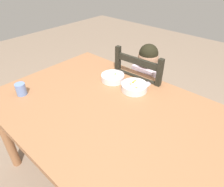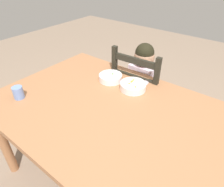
% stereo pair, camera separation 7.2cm
% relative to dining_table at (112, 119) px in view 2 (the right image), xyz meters
% --- Properties ---
extents(ground_plane, '(8.00, 8.00, 0.00)m').
position_rel_dining_table_xyz_m(ground_plane, '(0.00, 0.00, -0.65)').
color(ground_plane, gray).
extents(dining_table, '(1.59, 1.06, 0.73)m').
position_rel_dining_table_xyz_m(dining_table, '(0.00, 0.00, 0.00)').
color(dining_table, '#A26B45').
rests_on(dining_table, ground).
extents(dining_chair, '(0.44, 0.44, 0.95)m').
position_rel_dining_table_xyz_m(dining_chair, '(-0.13, 0.58, -0.19)').
color(dining_chair, black).
rests_on(dining_chair, ground).
extents(child_figure, '(0.32, 0.31, 0.96)m').
position_rel_dining_table_xyz_m(child_figure, '(-0.13, 0.57, -0.02)').
color(child_figure, silver).
rests_on(child_figure, ground).
extents(bowl_of_peas, '(0.18, 0.18, 0.05)m').
position_rel_dining_table_xyz_m(bowl_of_peas, '(-0.23, 0.28, 0.11)').
color(bowl_of_peas, white).
rests_on(bowl_of_peas, dining_table).
extents(bowl_of_carrots, '(0.19, 0.19, 0.05)m').
position_rel_dining_table_xyz_m(bowl_of_carrots, '(-0.02, 0.28, 0.11)').
color(bowl_of_carrots, white).
rests_on(bowl_of_carrots, dining_table).
extents(spoon, '(0.12, 0.10, 0.01)m').
position_rel_dining_table_xyz_m(spoon, '(-0.08, 0.29, 0.09)').
color(spoon, silver).
rests_on(spoon, dining_table).
extents(drinking_cup, '(0.07, 0.07, 0.09)m').
position_rel_dining_table_xyz_m(drinking_cup, '(-0.57, -0.29, 0.12)').
color(drinking_cup, '#6F8DCD').
rests_on(drinking_cup, dining_table).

